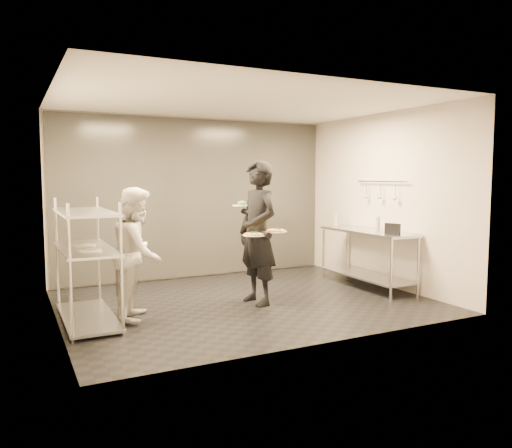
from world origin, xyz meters
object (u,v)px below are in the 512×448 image
pass_rack (87,259)px  chef (138,253)px  pizza_plate_far (276,231)px  pos_monitor (392,229)px  salad_plate (242,204)px  bottle_clear (378,224)px  prep_counter (367,248)px  bottle_green (336,219)px  bottle_dark (337,220)px  pizza_plate_near (255,234)px  waiter (258,233)px

pass_rack → chef: 0.62m
pizza_plate_far → pos_monitor: bearing=-9.8°
salad_plate → bottle_clear: bearing=-7.9°
pizza_plate_far → bottle_clear: (1.97, 0.24, -0.01)m
prep_counter → bottle_green: size_ratio=7.92×
salad_plate → bottle_dark: (2.13, 0.65, -0.37)m
prep_counter → pizza_plate_far: pizza_plate_far is taller
pizza_plate_far → pizza_plate_near: bearing=171.7°
waiter → salad_plate: 0.51m
waiter → bottle_green: size_ratio=8.79×
prep_counter → pizza_plate_near: (-2.21, -0.36, 0.38)m
pizza_plate_near → salad_plate: 0.63m
pizza_plate_far → bottle_dark: size_ratio=1.54×
pass_rack → bottle_green: 4.37m
waiter → pos_monitor: 2.02m
prep_counter → pizza_plate_far: bearing=-168.1°
pass_rack → pizza_plate_far: 2.47m
waiter → salad_plate: (-0.09, 0.32, 0.39)m
chef → bottle_dark: 3.81m
pass_rack → pos_monitor: size_ratio=6.53×
pass_rack → pizza_plate_near: pass_rack is taller
pizza_plate_far → salad_plate: bearing=115.4°
prep_counter → pizza_plate_near: pizza_plate_near is taller
chef → pizza_plate_far: bearing=-74.8°
chef → pos_monitor: 3.66m
pass_rack → bottle_dark: bearing=10.6°
prep_counter → bottle_dark: size_ratio=9.44×
pizza_plate_near → pos_monitor: (2.09, -0.35, 0.00)m
pizza_plate_far → pos_monitor: pos_monitor is taller
pass_rack → salad_plate: 2.26m
pass_rack → pos_monitor: (4.21, -0.70, 0.24)m
pizza_plate_far → bottle_clear: 1.98m
salad_plate → bottle_green: size_ratio=1.20×
pizza_plate_near → bottle_dark: size_ratio=1.69×
pass_rack → chef: bearing=-11.8°
pass_rack → bottle_clear: size_ratio=7.05×
bottle_green → bottle_clear: bearing=-83.4°
pizza_plate_near → pos_monitor: pos_monitor is taller
pass_rack → pos_monitor: pass_rack is taller
pass_rack → waiter: 2.28m
pos_monitor → pass_rack: bearing=154.9°
waiter → chef: (-1.66, 0.05, -0.18)m
pizza_plate_near → bottle_clear: bottle_clear is taller
bottle_green → bottle_dark: 0.02m
salad_plate → bottle_clear: size_ratio=1.20×
pass_rack → bottle_clear: (4.40, -0.16, 0.26)m
prep_counter → pass_rack: bearing=-180.0°
pizza_plate_near → salad_plate: size_ratio=1.18×
pizza_plate_far → pos_monitor: 1.81m
pizza_plate_far → salad_plate: 0.70m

